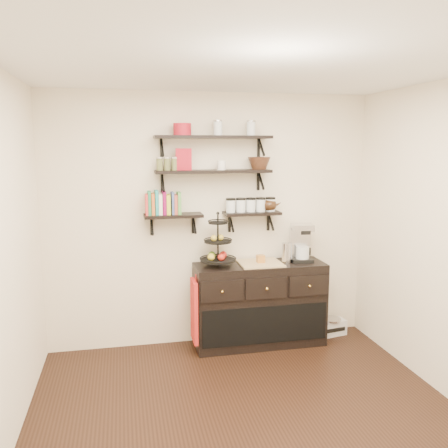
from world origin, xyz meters
TOP-DOWN VIEW (x-y plane):
  - floor at (0.00, 0.00)m, footprint 3.50×3.50m
  - ceiling at (0.00, 0.00)m, footprint 3.50×3.50m
  - back_wall at (0.00, 1.75)m, footprint 3.50×0.02m
  - shelf_top at (0.00, 1.62)m, footprint 1.20×0.27m
  - shelf_mid at (0.00, 1.62)m, footprint 1.20×0.27m
  - shelf_low_left at (-0.42, 1.63)m, footprint 0.60×0.25m
  - shelf_low_right at (0.42, 1.63)m, footprint 0.60×0.25m
  - cookbooks at (-0.51, 1.63)m, footprint 0.36×0.15m
  - glass_canisters at (0.41, 1.63)m, footprint 0.54×0.10m
  - sideboard at (0.49, 1.51)m, footprint 1.40×0.50m
  - fruit_stand at (0.03, 1.52)m, footprint 0.37×0.37m
  - candle at (0.49, 1.51)m, footprint 0.08×0.08m
  - coffee_maker at (0.96, 1.54)m, footprint 0.25×0.25m
  - thermal_carafe at (0.78, 1.49)m, footprint 0.11×0.11m
  - apron at (-0.24, 1.41)m, footprint 0.04×0.28m
  - radio at (1.37, 1.58)m, footprint 0.35×0.25m
  - recipe_box at (-0.31, 1.61)m, footprint 0.16×0.07m
  - walnut_bowl at (0.49, 1.61)m, footprint 0.24×0.24m
  - ramekins at (0.09, 1.61)m, footprint 0.09×0.09m
  - teapot at (0.62, 1.63)m, footprint 0.23×0.19m
  - red_pot at (-0.32, 1.61)m, footprint 0.18×0.18m

SIDE VIEW (x-z plane):
  - floor at x=0.00m, z-range 0.00..0.00m
  - radio at x=1.37m, z-range 0.00..0.19m
  - sideboard at x=0.49m, z-range -0.01..0.91m
  - apron at x=-0.24m, z-range 0.14..0.79m
  - candle at x=0.49m, z-range 0.92..1.00m
  - thermal_carafe at x=0.78m, z-range 0.90..1.12m
  - fruit_stand at x=0.03m, z-range 0.82..1.36m
  - coffee_maker at x=0.96m, z-range 0.89..1.31m
  - back_wall at x=0.00m, z-range 0.00..2.70m
  - shelf_low_left at x=-0.42m, z-range 1.31..1.54m
  - shelf_low_right at x=0.42m, z-range 1.31..1.54m
  - glass_canisters at x=0.41m, z-range 1.45..1.58m
  - teapot at x=0.62m, z-range 1.45..1.60m
  - cookbooks at x=-0.51m, z-range 1.43..1.69m
  - shelf_mid at x=0.00m, z-range 1.77..2.00m
  - ramekins at x=0.09m, z-range 1.90..2.00m
  - walnut_bowl at x=0.49m, z-range 1.90..2.03m
  - recipe_box at x=-0.31m, z-range 1.90..2.12m
  - shelf_top at x=0.00m, z-range 2.12..2.35m
  - red_pot at x=-0.32m, z-range 2.25..2.37m
  - ceiling at x=0.00m, z-range 2.69..2.71m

